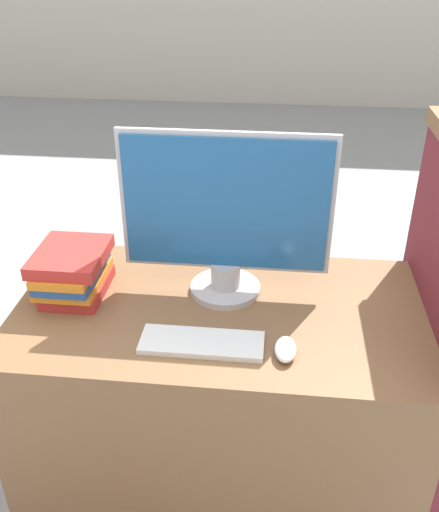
{
  "coord_description": "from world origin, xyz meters",
  "views": [
    {
      "loc": [
        0.15,
        -1.02,
        1.71
      ],
      "look_at": [
        0.0,
        0.3,
        0.95
      ],
      "focal_mm": 40.0,
      "sensor_mm": 36.0,
      "label": 1
    }
  ],
  "objects_px": {
    "keyboard": "(202,343)",
    "book_stack": "(73,271)",
    "monitor": "(226,216)",
    "mouse": "(285,349)"
  },
  "relations": [
    {
      "from": "keyboard",
      "to": "mouse",
      "type": "distance_m",
      "value": 0.22
    },
    {
      "from": "book_stack",
      "to": "keyboard",
      "type": "bearing_deg",
      "value": -27.11
    },
    {
      "from": "keyboard",
      "to": "book_stack",
      "type": "height_order",
      "value": "book_stack"
    },
    {
      "from": "mouse",
      "to": "book_stack",
      "type": "height_order",
      "value": "book_stack"
    },
    {
      "from": "monitor",
      "to": "book_stack",
      "type": "xyz_separation_m",
      "value": [
        -0.45,
        -0.06,
        -0.18
      ]
    },
    {
      "from": "mouse",
      "to": "monitor",
      "type": "bearing_deg",
      "value": 122.91
    },
    {
      "from": "monitor",
      "to": "keyboard",
      "type": "height_order",
      "value": "monitor"
    },
    {
      "from": "monitor",
      "to": "keyboard",
      "type": "xyz_separation_m",
      "value": [
        -0.04,
        -0.27,
        -0.24
      ]
    },
    {
      "from": "monitor",
      "to": "mouse",
      "type": "height_order",
      "value": "monitor"
    },
    {
      "from": "keyboard",
      "to": "book_stack",
      "type": "bearing_deg",
      "value": 152.89
    }
  ]
}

